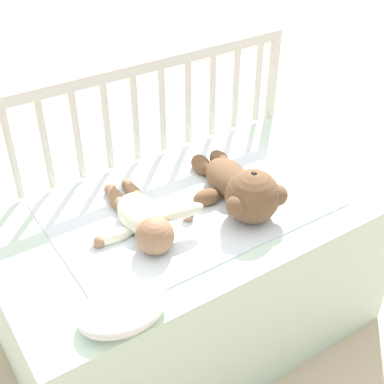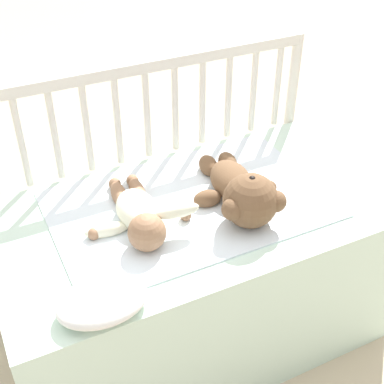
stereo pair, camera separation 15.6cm
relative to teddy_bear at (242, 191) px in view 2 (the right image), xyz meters
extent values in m
plane|color=#C6B293|center=(-0.13, 0.06, -0.61)|extent=(12.00, 12.00, 0.00)
cube|color=silver|center=(-0.13, 0.06, -0.34)|extent=(1.19, 0.64, 0.54)
cylinder|color=beige|center=(0.45, 0.40, -0.17)|extent=(0.04, 0.04, 0.88)
cube|color=beige|center=(-0.13, 0.40, 0.26)|extent=(1.15, 0.03, 0.04)
cylinder|color=beige|center=(-0.53, 0.40, 0.09)|extent=(0.02, 0.02, 0.30)
cylinder|color=beige|center=(-0.43, 0.40, 0.09)|extent=(0.02, 0.02, 0.30)
cylinder|color=beige|center=(-0.33, 0.40, 0.09)|extent=(0.02, 0.02, 0.30)
cylinder|color=beige|center=(-0.23, 0.40, 0.09)|extent=(0.02, 0.02, 0.30)
cylinder|color=beige|center=(-0.13, 0.40, 0.09)|extent=(0.02, 0.02, 0.30)
cylinder|color=beige|center=(-0.03, 0.40, 0.09)|extent=(0.02, 0.02, 0.30)
cylinder|color=beige|center=(0.07, 0.40, 0.09)|extent=(0.02, 0.02, 0.30)
cylinder|color=beige|center=(0.18, 0.40, 0.09)|extent=(0.02, 0.02, 0.30)
cylinder|color=beige|center=(0.28, 0.40, 0.09)|extent=(0.02, 0.02, 0.30)
cylinder|color=beige|center=(0.38, 0.40, 0.09)|extent=(0.02, 0.02, 0.30)
cube|color=white|center=(-0.13, 0.08, -0.06)|extent=(0.82, 0.53, 0.01)
ellipsoid|color=brown|center=(0.01, 0.08, -0.02)|extent=(0.15, 0.21, 0.09)
sphere|color=brown|center=(-0.01, -0.07, 0.01)|extent=(0.16, 0.16, 0.16)
sphere|color=tan|center=(-0.01, -0.07, 0.06)|extent=(0.07, 0.07, 0.07)
sphere|color=black|center=(-0.01, -0.07, 0.08)|extent=(0.02, 0.02, 0.02)
sphere|color=brown|center=(0.05, -0.10, 0.02)|extent=(0.06, 0.06, 0.06)
sphere|color=brown|center=(-0.08, -0.08, 0.02)|extent=(0.06, 0.06, 0.06)
ellipsoid|color=brown|center=(0.10, 0.03, -0.04)|extent=(0.09, 0.07, 0.05)
ellipsoid|color=brown|center=(-0.08, 0.06, -0.04)|extent=(0.09, 0.07, 0.05)
ellipsoid|color=brown|center=(0.07, 0.20, -0.04)|extent=(0.07, 0.10, 0.06)
ellipsoid|color=brown|center=(0.00, 0.21, -0.04)|extent=(0.07, 0.10, 0.06)
ellipsoid|color=#EAEACC|center=(-0.30, 0.08, -0.02)|extent=(0.13, 0.19, 0.08)
sphere|color=#936B4C|center=(-0.31, -0.04, -0.01)|extent=(0.10, 0.10, 0.10)
ellipsoid|color=#EAEACC|center=(-0.21, -0.02, 0.01)|extent=(0.13, 0.06, 0.04)
ellipsoid|color=#EAEACC|center=(-0.40, 0.06, -0.04)|extent=(0.13, 0.06, 0.04)
sphere|color=#936B4C|center=(-0.17, 0.02, -0.04)|extent=(0.03, 0.03, 0.03)
sphere|color=#936B4C|center=(-0.43, 0.06, -0.04)|extent=(0.03, 0.03, 0.03)
ellipsoid|color=#936B4C|center=(-0.25, 0.19, -0.04)|extent=(0.06, 0.13, 0.05)
ellipsoid|color=#936B4C|center=(-0.31, 0.20, -0.04)|extent=(0.06, 0.13, 0.05)
sphere|color=#936B4C|center=(-0.25, 0.25, -0.04)|extent=(0.04, 0.04, 0.04)
sphere|color=#936B4C|center=(-0.30, 0.26, -0.04)|extent=(0.04, 0.04, 0.04)
ellipsoid|color=white|center=(-0.49, -0.20, -0.03)|extent=(0.22, 0.16, 0.06)
camera|label=1|loc=(-0.82, -0.99, 0.91)|focal=50.00mm
camera|label=2|loc=(-0.68, -1.07, 0.91)|focal=50.00mm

